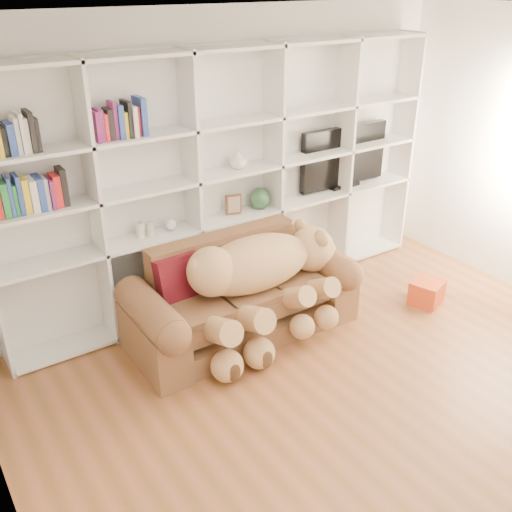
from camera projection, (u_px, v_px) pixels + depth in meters
floor at (406, 427)px, 4.09m from camera, size 5.00×5.00×0.00m
ceiling at (468, 23)px, 2.89m from camera, size 5.00×5.00×0.00m
wall_left at (3, 419)px, 2.25m from camera, size 0.02×5.00×2.70m
wall_back at (223, 160)px, 5.35m from camera, size 5.00×0.02×2.70m
bookshelf at (208, 173)px, 5.15m from camera, size 4.43×0.35×2.40m
sofa at (241, 300)px, 5.07m from camera, size 2.03×0.87×0.85m
teddy_bear at (261, 276)px, 4.86m from camera, size 1.61×0.86×0.93m
throw_pillow at (179, 279)px, 4.78m from camera, size 0.40×0.24×0.41m
gift_box at (427, 292)px, 5.59m from camera, size 0.37×0.35×0.23m
tv at (344, 157)px, 6.01m from camera, size 1.09×0.18×0.65m
picture_frame at (233, 204)px, 5.37m from camera, size 0.16×0.07×0.19m
green_vase at (260, 198)px, 5.52m from camera, size 0.21×0.21×0.21m
figurine_tall at (140, 230)px, 4.91m from camera, size 0.08×0.08×0.14m
figurine_short at (150, 229)px, 4.97m from camera, size 0.09×0.09×0.12m
snow_globe at (171, 224)px, 5.07m from camera, size 0.10×0.10×0.10m
shelf_vase at (238, 159)px, 5.21m from camera, size 0.21×0.21×0.18m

